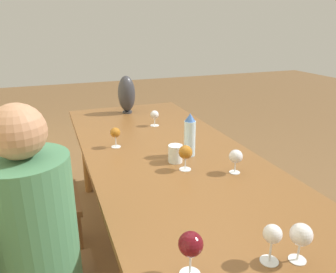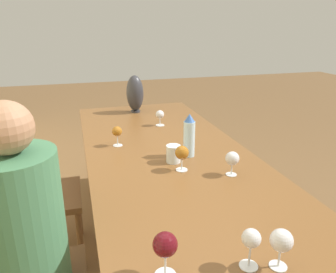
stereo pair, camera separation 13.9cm
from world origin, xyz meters
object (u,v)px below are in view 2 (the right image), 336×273
at_px(wine_glass_4, 183,153).
at_px(chair_far, 33,192).
at_px(water_bottle, 189,136).
at_px(wine_glass_0, 281,241).
at_px(wine_glass_1, 117,132).
at_px(wine_glass_2, 160,115).
at_px(wine_glass_6, 251,240).
at_px(vase, 135,93).
at_px(wine_glass_5, 165,246).
at_px(person_near, 29,242).
at_px(water_tumbler, 173,154).
at_px(wine_glass_3, 232,159).

distance_m(wine_glass_4, chair_far, 1.02).
distance_m(water_bottle, wine_glass_0, 0.95).
height_order(water_bottle, wine_glass_1, water_bottle).
distance_m(wine_glass_2, wine_glass_6, 1.55).
bearing_deg(wine_glass_6, vase, -0.11).
distance_m(wine_glass_1, wine_glass_4, 0.54).
relative_size(water_bottle, wine_glass_5, 1.66).
bearing_deg(water_bottle, wine_glass_1, 53.37).
height_order(vase, wine_glass_2, vase).
relative_size(wine_glass_0, wine_glass_4, 1.01).
height_order(water_bottle, person_near, person_near).
distance_m(water_tumbler, wine_glass_1, 0.44).
distance_m(vase, person_near, 1.71).
height_order(wine_glass_4, wine_glass_6, wine_glass_6).
distance_m(wine_glass_0, wine_glass_1, 1.28).
xyz_separation_m(vase, wine_glass_5, (-1.94, 0.27, -0.05)).
distance_m(wine_glass_6, person_near, 0.87).
relative_size(wine_glass_2, wine_glass_6, 0.85).
xyz_separation_m(wine_glass_2, person_near, (-1.10, 0.83, -0.16)).
height_order(wine_glass_3, chair_far, chair_far).
xyz_separation_m(wine_glass_4, wine_glass_6, (-0.75, 0.03, 0.01)).
relative_size(wine_glass_1, wine_glass_3, 1.01).
relative_size(water_bottle, wine_glass_0, 1.86).
height_order(wine_glass_4, person_near, person_near).
relative_size(wine_glass_3, wine_glass_6, 0.92).
height_order(wine_glass_6, person_near, person_near).
height_order(water_tumbler, chair_far, chair_far).
relative_size(water_bottle, wine_glass_6, 1.84).
height_order(vase, person_near, person_near).
bearing_deg(water_bottle, wine_glass_6, 172.47).
bearing_deg(wine_glass_4, wine_glass_2, -6.12).
bearing_deg(person_near, wine_glass_6, -121.76).
height_order(water_bottle, wine_glass_3, water_bottle).
bearing_deg(wine_glass_4, water_tumbler, 8.17).
height_order(water_tumbler, wine_glass_2, wine_glass_2).
bearing_deg(wine_glass_0, vase, 2.49).
bearing_deg(wine_glass_1, wine_glass_2, -47.34).
xyz_separation_m(water_bottle, wine_glass_5, (-0.89, 0.39, -0.01)).
bearing_deg(wine_glass_4, wine_glass_1, 31.69).
xyz_separation_m(wine_glass_1, wine_glass_2, (0.34, -0.37, -0.01)).
relative_size(wine_glass_1, wine_glass_5, 0.83).
distance_m(wine_glass_0, person_near, 0.96).
bearing_deg(water_tumbler, water_bottle, -61.59).
xyz_separation_m(water_bottle, wine_glass_4, (-0.18, 0.10, -0.03)).
bearing_deg(wine_glass_2, chair_far, 108.96).
distance_m(water_tumbler, person_near, 0.85).
distance_m(wine_glass_0, chair_far, 1.59).
xyz_separation_m(vase, wine_glass_0, (-2.00, -0.09, -0.07)).
bearing_deg(vase, wine_glass_4, -179.01).
bearing_deg(wine_glass_3, wine_glass_0, 166.42).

